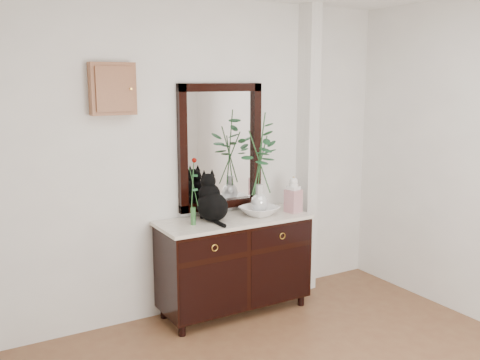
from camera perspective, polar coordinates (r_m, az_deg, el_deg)
wall_back at (r=4.66m, az=-3.23°, el=2.38°), size 3.60×0.04×2.70m
pilaster at (r=5.13m, az=7.20°, el=3.05°), size 0.12×0.20×2.70m
sideboard at (r=4.70m, az=-0.62°, el=-8.54°), size 1.33×0.52×0.82m
wall_mirror at (r=4.69m, az=-2.08°, el=3.54°), size 0.80×0.06×1.10m
key_cabinet at (r=4.26m, az=-13.44°, el=9.44°), size 0.35×0.10×0.40m
cat at (r=4.48m, az=-2.97°, el=-1.84°), size 0.29×0.35×0.40m
lotus_bowl at (r=4.69m, az=2.08°, el=-3.30°), size 0.39×0.39×0.08m
vase_branches at (r=4.60m, az=2.11°, el=1.84°), size 0.50×0.50×0.89m
bud_vase_rose at (r=4.34m, az=-5.06°, el=-1.18°), size 0.09×0.09×0.56m
ginger_jar at (r=4.80m, az=5.71°, el=-1.51°), size 0.14×0.14×0.33m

